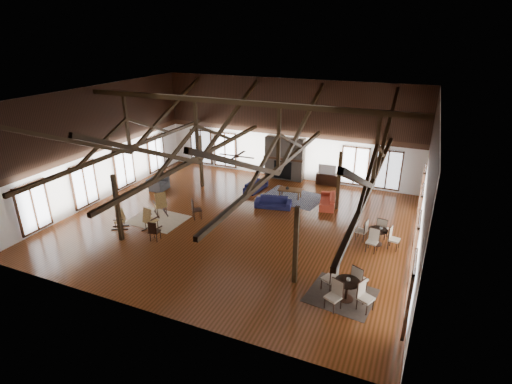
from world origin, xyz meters
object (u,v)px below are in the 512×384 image
at_px(sofa_navy_front, 273,202).
at_px(coffee_table, 290,190).
at_px(armchair, 158,184).
at_px(cafe_table_near, 347,287).
at_px(tv_console, 327,179).
at_px(cafe_table_far, 378,234).
at_px(sofa_orange, 327,200).
at_px(sofa_navy_left, 256,186).

distance_m(sofa_navy_front, coffee_table, 1.64).
relative_size(armchair, cafe_table_near, 0.54).
height_order(cafe_table_near, tv_console, cafe_table_near).
height_order(sofa_navy_front, tv_console, tv_console).
height_order(armchair, cafe_table_near, cafe_table_near).
xyz_separation_m(armchair, cafe_table_far, (12.49, -1.54, 0.14)).
bearing_deg(armchair, sofa_navy_front, -89.30).
distance_m(sofa_orange, cafe_table_near, 7.92).
bearing_deg(sofa_navy_front, armchair, 170.63).
distance_m(cafe_table_near, tv_console, 11.03).
distance_m(sofa_navy_left, tv_console, 4.38).
distance_m(coffee_table, armchair, 7.62).
bearing_deg(sofa_navy_left, armchair, 119.59).
bearing_deg(armchair, sofa_navy_left, -69.76).
height_order(sofa_navy_left, coffee_table, sofa_navy_left).
distance_m(sofa_navy_front, armchair, 7.00).
relative_size(sofa_navy_left, tv_console, 1.35).
distance_m(sofa_navy_front, sofa_navy_left, 2.53).
bearing_deg(cafe_table_far, sofa_navy_left, 153.35).
height_order(coffee_table, cafe_table_near, cafe_table_near).
bearing_deg(armchair, tv_console, -63.58).
relative_size(coffee_table, cafe_table_far, 0.71).
bearing_deg(sofa_navy_left, cafe_table_near, -131.71).
height_order(sofa_navy_front, sofa_orange, sofa_orange).
bearing_deg(coffee_table, sofa_orange, -13.40).
bearing_deg(sofa_navy_left, cafe_table_far, -108.88).
bearing_deg(coffee_table, armchair, -173.66).
xyz_separation_m(cafe_table_near, cafe_table_far, (0.45, 4.32, -0.03)).
xyz_separation_m(cafe_table_far, tv_console, (-3.71, 6.21, -0.17)).
bearing_deg(sofa_navy_front, cafe_table_far, -30.01).
relative_size(sofa_orange, armchair, 1.84).
bearing_deg(armchair, sofa_orange, -81.78).
height_order(sofa_navy_left, cafe_table_near, cafe_table_near).
xyz_separation_m(sofa_orange, armchair, (-9.53, -1.65, 0.06)).
xyz_separation_m(armchair, cafe_table_near, (12.04, -5.87, 0.17)).
bearing_deg(armchair, coffee_table, -77.48).
bearing_deg(cafe_table_far, cafe_table_near, -95.89).
bearing_deg(sofa_navy_left, tv_console, -46.26).
xyz_separation_m(coffee_table, armchair, (-7.39, -1.86, -0.09)).
distance_m(sofa_navy_front, cafe_table_far, 5.79).
bearing_deg(sofa_navy_left, sofa_orange, -88.21).
height_order(sofa_orange, coffee_table, sofa_orange).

